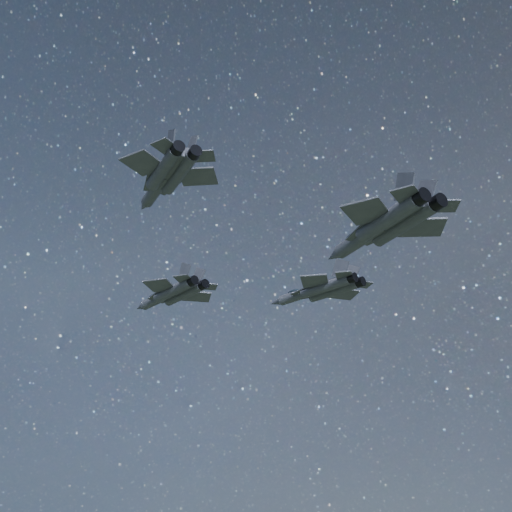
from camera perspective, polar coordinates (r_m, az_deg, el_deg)
The scene contains 4 objects.
jet_lead at distance 104.95m, azimuth -6.61°, elevation -2.94°, with size 17.07×11.85×4.29m.
jet_left at distance 100.08m, azimuth 5.32°, elevation -2.65°, with size 16.48×11.70×4.19m.
jet_right at distance 74.00m, azimuth -7.08°, elevation 6.52°, with size 14.99×9.83×3.86m.
jet_slot at distance 77.87m, azimuth 10.45°, elevation 2.55°, with size 19.16×12.72×4.88m.
Camera 1 is at (47.47, -63.62, 122.20)m, focal length 50.00 mm.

